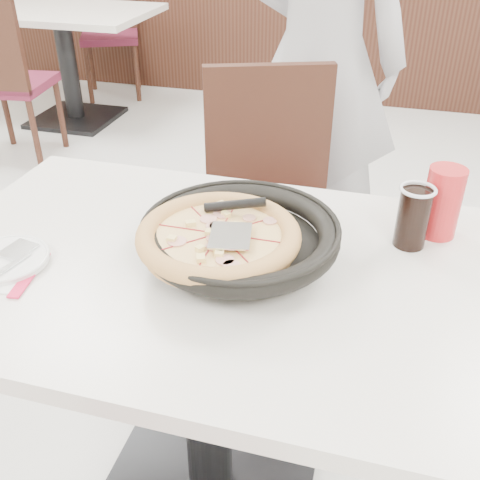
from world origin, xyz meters
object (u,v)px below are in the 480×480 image
(cola_glass, at_px, (413,219))
(diner_person, at_px, (319,59))
(main_table, at_px, (207,387))
(pizza_pan, at_px, (240,243))
(red_cup, at_px, (442,202))
(side_plate, at_px, (6,260))
(bg_table_left, at_px, (69,67))
(pizza, at_px, (219,243))
(chair_far, at_px, (273,227))
(bg_chair_left_far, at_px, (109,33))
(bg_chair_left_near, at_px, (11,80))

(cola_glass, distance_m, diner_person, 1.07)
(main_table, xyz_separation_m, pizza_pan, (0.08, 0.02, 0.42))
(diner_person, bearing_deg, red_cup, 120.26)
(red_cup, bearing_deg, side_plate, -157.09)
(pizza_pan, xyz_separation_m, bg_table_left, (-1.91, 2.49, -0.42))
(pizza, xyz_separation_m, bg_table_left, (-1.88, 2.52, -0.44))
(chair_far, distance_m, diner_person, 0.69)
(red_cup, bearing_deg, main_table, -152.62)
(pizza_pan, distance_m, bg_table_left, 3.17)
(diner_person, xyz_separation_m, bg_chair_left_far, (-1.87, 1.92, -0.40))
(pizza, relative_size, diner_person, 0.17)
(side_plate, bearing_deg, red_cup, 22.91)
(side_plate, height_order, bg_chair_left_far, bg_chair_left_far)
(bg_table_left, height_order, bg_chair_left_near, bg_chair_left_near)
(pizza_pan, relative_size, bg_chair_left_far, 0.35)
(pizza_pan, relative_size, cola_glass, 2.55)
(bg_chair_left_near, bearing_deg, red_cup, -42.84)
(pizza, height_order, bg_chair_left_near, bg_chair_left_near)
(bg_chair_left_far, bearing_deg, cola_glass, 102.45)
(diner_person, bearing_deg, side_plate, 77.72)
(pizza_pan, distance_m, bg_chair_left_far, 3.64)
(pizza_pan, bearing_deg, cola_glass, 25.10)
(pizza_pan, xyz_separation_m, side_plate, (-0.46, -0.14, -0.03))
(main_table, relative_size, pizza, 3.93)
(chair_far, xyz_separation_m, pizza_pan, (0.06, -0.61, 0.32))
(main_table, xyz_separation_m, chair_far, (0.02, 0.63, 0.10))
(bg_table_left, xyz_separation_m, bg_chair_left_near, (0.03, -0.67, 0.10))
(bg_chair_left_far, bearing_deg, diner_person, 109.42)
(bg_chair_left_far, bearing_deg, bg_chair_left_near, 65.72)
(bg_table_left, bearing_deg, red_cup, -44.44)
(main_table, xyz_separation_m, cola_glass, (0.42, 0.18, 0.44))
(chair_far, relative_size, side_plate, 5.46)
(main_table, distance_m, bg_table_left, 3.11)
(main_table, bearing_deg, chair_far, 87.99)
(pizza_pan, distance_m, pizza, 0.05)
(cola_glass, relative_size, red_cup, 0.81)
(pizza_pan, relative_size, pizza, 1.09)
(diner_person, relative_size, bg_chair_left_far, 1.85)
(main_table, height_order, side_plate, side_plate)
(red_cup, xyz_separation_m, bg_chair_left_near, (-2.28, 1.60, -0.35))
(side_plate, bearing_deg, pizza, 13.79)
(main_table, xyz_separation_m, side_plate, (-0.39, -0.12, 0.38))
(red_cup, distance_m, bg_table_left, 3.27)
(pizza_pan, distance_m, bg_chair_left_near, 2.64)
(chair_far, distance_m, side_plate, 0.90)
(cola_glass, bearing_deg, pizza_pan, -154.90)
(side_plate, distance_m, bg_chair_left_near, 2.44)
(side_plate, relative_size, cola_glass, 1.34)
(pizza, relative_size, bg_chair_left_far, 0.32)
(chair_far, height_order, red_cup, chair_far)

